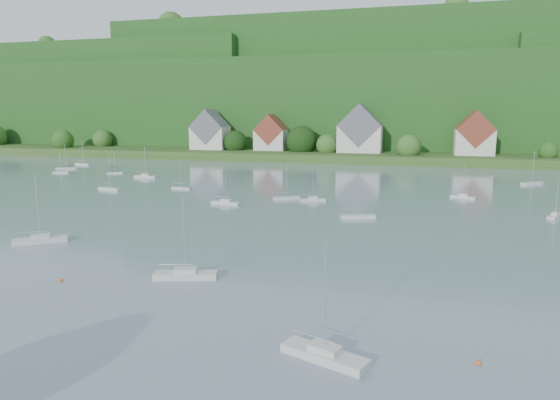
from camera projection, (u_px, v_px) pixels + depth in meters
The scene contains 12 objects.
far_shore_strip at pixel (350, 153), 200.29m from camera, with size 600.00×60.00×3.00m, color #2E511E.
forested_ridge at pixel (369, 102), 261.61m from camera, with size 620.00×181.22×69.89m.
village_building_0 at pixel (210, 133), 200.69m from camera, with size 14.00×10.40×16.00m.
village_building_1 at pixel (271, 135), 196.29m from camera, with size 12.00×9.36×14.00m.
village_building_2 at pixel (360, 133), 186.06m from camera, with size 16.00×11.44×18.00m.
village_building_3 at pixel (474, 136), 174.01m from camera, with size 13.00×10.40×15.50m.
near_sailboat_3 at pixel (185, 274), 54.38m from camera, with size 7.11×3.79×9.24m.
near_sailboat_4 at pixel (324, 354), 36.49m from camera, with size 6.90×4.13×9.01m.
near_sailboat_6 at pixel (40, 239), 69.18m from camera, with size 6.84×5.70×9.47m.
mooring_buoy_2 at pixel (478, 364), 35.90m from camera, with size 0.41×0.41×0.41m, color orange.
mooring_buoy_3 at pixel (61, 281), 53.55m from camera, with size 0.45×0.45×0.45m, color orange.
far_sailboat_cluster at pixel (335, 186), 119.21m from camera, with size 193.18×68.15×8.71m.
Camera 1 is at (25.12, -0.92, 17.98)m, focal length 31.95 mm.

